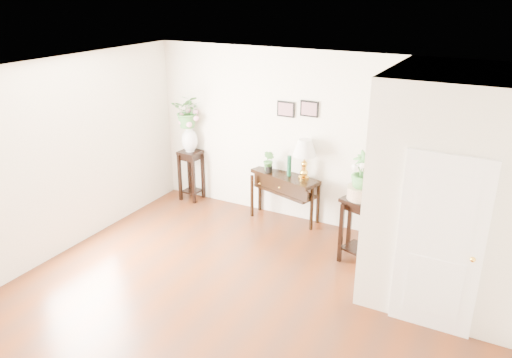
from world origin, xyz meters
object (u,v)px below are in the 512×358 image
Objects in this scene: table_lamp at (304,158)px; plant_stand_a at (191,175)px; plant_stand_b at (358,229)px; console_table at (285,197)px.

table_lamp is 2.30m from plant_stand_a.
table_lamp is 0.70× the size of plant_stand_b.
plant_stand_a is (-1.87, 0.00, 0.06)m from console_table.
console_table is at bearing 0.00° from plant_stand_a.
table_lamp reaches higher than plant_stand_a.
console_table is 1.28× the size of plant_stand_b.
plant_stand_b is at bearing -7.80° from console_table.
plant_stand_b reaches higher than console_table.
console_table is 1.62m from plant_stand_b.
console_table is at bearing 155.10° from plant_stand_b.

